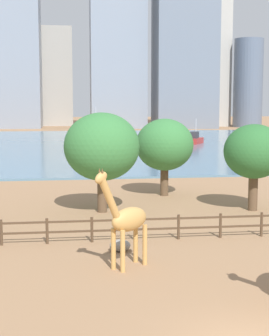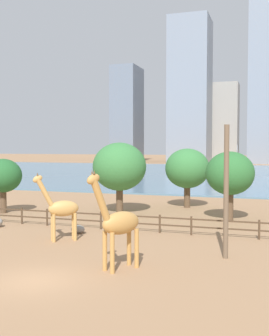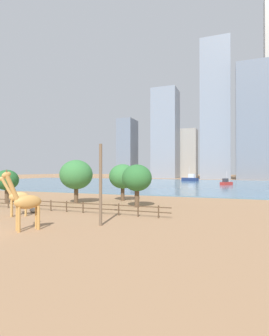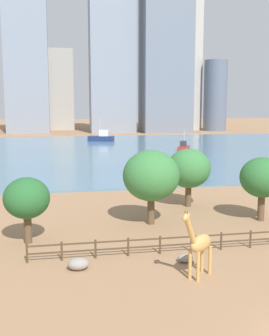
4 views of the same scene
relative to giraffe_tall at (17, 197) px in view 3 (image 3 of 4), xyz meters
The scene contains 18 objects.
ground_plane 72.41m from the giraffe_tall, 87.82° to the left, with size 400.00×400.00×0.00m, color #9E7551.
harbor_water 69.41m from the giraffe_tall, 87.73° to the left, with size 180.00×86.00×0.20m, color slate.
giraffe_tall is the anchor object (origin of this frame).
giraffe_companion 7.54m from the giraffe_tall, 40.33° to the right, with size 2.20×2.98×5.02m.
utility_pole 10.74m from the giraffe_tall, ahead, with size 0.28×0.28×7.29m, color brown.
boulder_near_fence 3.11m from the giraffe_tall, 90.47° to the left, with size 1.01×0.76×0.57m, color gray.
enclosure_fence 5.16m from the giraffe_tall, 60.23° to the left, with size 26.12×0.14×1.30m.
tree_left_large 13.50m from the giraffe_tall, 140.83° to the left, with size 3.43×3.43×4.98m.
tree_center_broad 14.69m from the giraffe_tall, 48.46° to the left, with size 3.97×3.97×5.70m.
tree_right_tall 17.97m from the giraffe_tall, 74.01° to the left, with size 4.39×4.39×5.90m.
tree_left_small 11.86m from the giraffe_tall, 91.18° to the left, with size 4.87×4.87×6.46m.
boat_ferry 92.73m from the giraffe_tall, 87.22° to the left, with size 7.47×4.71×6.33m.
boat_sailboat 68.85m from the giraffe_tall, 73.37° to the left, with size 3.88×5.04×4.33m.
skyline_tower_needle 135.86m from the giraffe_tall, 84.42° to the left, with size 16.12×8.58×78.08m, color gray.
skyline_block_central 140.77m from the giraffe_tall, 97.20° to the left, with size 15.05×15.80×54.86m, color gray.
skyline_block_left 135.99m from the giraffe_tall, 75.99° to the left, with size 17.72×13.18×61.02m, color slate.
skyline_block_right 154.28m from the giraffe_tall, 92.37° to the left, with size 12.15×11.41×31.95m, color #ADA89E.
skyline_tower_short 144.50m from the giraffe_tall, 107.38° to the left, with size 9.83×14.59×37.87m, color slate.
Camera 3 is at (18.85, -14.13, 4.95)m, focal length 28.00 mm.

